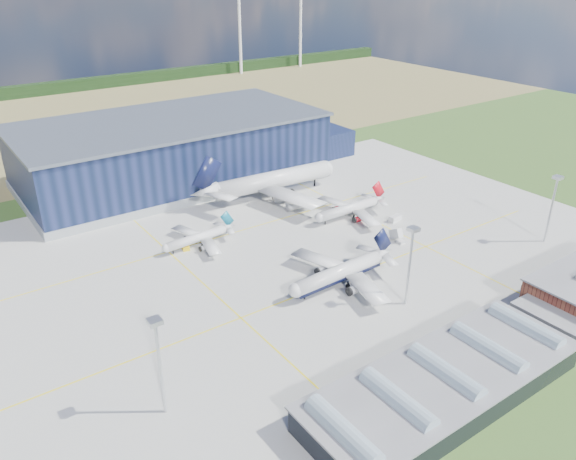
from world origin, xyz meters
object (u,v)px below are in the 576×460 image
(gse_cart_a, at_px, (327,273))
(car_b, at_px, (422,354))
(gse_tug_c, at_px, (185,247))
(gse_cart_b, at_px, (225,199))
(airliner_navy, at_px, (339,266))
(hangar, at_px, (179,152))
(airliner_regional, at_px, (196,234))
(airliner_red, at_px, (348,204))
(car_a, at_px, (517,304))
(gse_van_a, at_px, (395,218))
(light_mast_east, at_px, (553,198))
(airstair, at_px, (396,236))
(light_mast_center, at_px, (411,254))
(airliner_widebody, at_px, (273,171))
(light_mast_west, at_px, (158,352))
(gse_van_b, at_px, (352,208))

(gse_cart_a, height_order, car_b, gse_cart_a)
(gse_tug_c, xyz_separation_m, gse_cart_b, (30.66, 28.54, -0.03))
(gse_cart_a, bearing_deg, gse_tug_c, 115.46)
(gse_cart_b, height_order, car_b, gse_cart_b)
(airliner_navy, xyz_separation_m, gse_cart_b, (4.69, 74.00, -5.68))
(gse_cart_a, distance_m, gse_tug_c, 47.55)
(hangar, distance_m, airliner_regional, 66.21)
(airliner_red, relative_size, car_a, 10.54)
(hangar, distance_m, gse_van_a, 95.78)
(light_mast_east, relative_size, car_a, 7.36)
(airliner_regional, bearing_deg, airstair, 144.60)
(hangar, distance_m, light_mast_center, 125.07)
(airliner_navy, distance_m, gse_tug_c, 52.66)
(airstair, height_order, car_a, airstair)
(airstair, bearing_deg, hangar, 117.15)
(gse_cart_b, bearing_deg, airliner_regional, -176.95)
(light_mast_center, xyz_separation_m, airliner_widebody, (13.93, 85.00, -5.18))
(light_mast_center, bearing_deg, light_mast_west, 180.00)
(gse_van_a, relative_size, airstair, 1.01)
(gse_tug_c, distance_m, car_b, 84.31)
(car_a, bearing_deg, car_b, 102.59)
(hangar, distance_m, airliner_widebody, 45.08)
(hangar, bearing_deg, gse_tug_c, -114.17)
(light_mast_center, xyz_separation_m, airliner_navy, (-8.75, 18.00, -9.03))
(gse_tug_c, xyz_separation_m, car_a, (58.74, -81.46, -0.22))
(gse_van_b, relative_size, airstair, 0.94)
(light_mast_center, distance_m, airliner_regional, 71.23)
(airliner_red, bearing_deg, gse_van_b, -144.32)
(airliner_red, distance_m, gse_cart_a, 42.38)
(gse_van_a, relative_size, gse_van_b, 1.08)
(airstair, relative_size, car_a, 1.59)
(airliner_regional, bearing_deg, light_mast_center, 112.16)
(hangar, distance_m, airstair, 101.72)
(hangar, relative_size, gse_cart_a, 44.24)
(airstair, xyz_separation_m, car_b, (-38.08, -46.87, -1.04))
(hangar, height_order, light_mast_west, hangar)
(light_mast_center, bearing_deg, gse_van_a, 47.96)
(light_mast_center, height_order, airstair, light_mast_center)
(light_mast_center, bearing_deg, airliner_red, 65.15)
(gse_cart_a, bearing_deg, light_mast_west, -167.85)
(hangar, xyz_separation_m, light_mast_west, (-62.81, -124.80, 3.82))
(hangar, relative_size, light_mast_west, 6.30)
(light_mast_center, distance_m, light_mast_east, 65.00)
(hangar, bearing_deg, airliner_red, -66.76)
(light_mast_center, distance_m, airliner_navy, 21.96)
(hangar, xyz_separation_m, gse_cart_b, (3.13, -32.80, -10.90))
(light_mast_east, xyz_separation_m, airliner_red, (-40.92, 52.00, -10.06))
(hangar, xyz_separation_m, light_mast_east, (72.19, -124.80, 3.82))
(hangar, relative_size, light_mast_east, 6.30)
(hangar, relative_size, gse_tug_c, 41.95)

